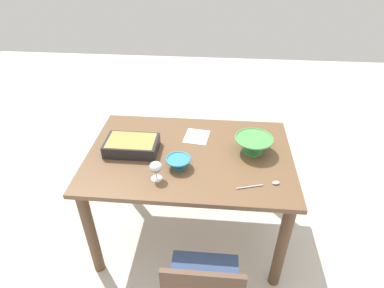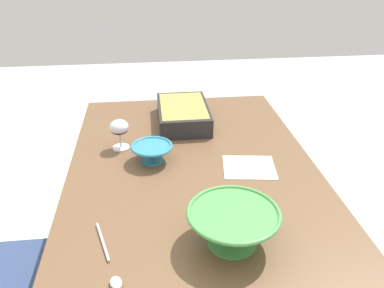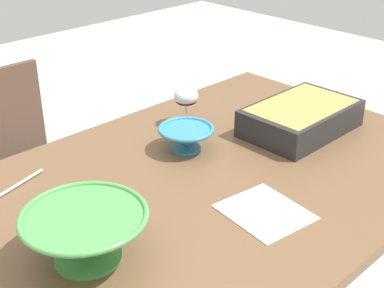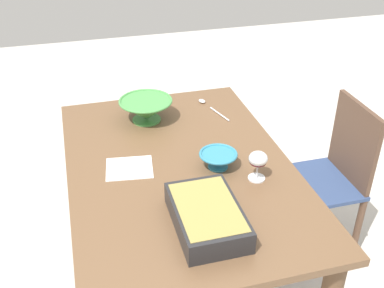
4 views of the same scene
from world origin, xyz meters
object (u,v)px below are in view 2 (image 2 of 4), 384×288
at_px(wine_glass, 119,129).
at_px(small_bowl, 233,226).
at_px(dining_table, 193,195).
at_px(casserole_dish, 184,113).
at_px(mixing_bowl, 152,152).
at_px(napkin, 249,167).
at_px(serving_spoon, 111,267).

xyz_separation_m(wine_glass, small_bowl, (0.60, 0.33, -0.02)).
height_order(dining_table, casserole_dish, casserole_dish).
relative_size(wine_glass, casserole_dish, 0.36).
xyz_separation_m(wine_glass, mixing_bowl, (0.12, 0.12, -0.05)).
relative_size(dining_table, napkin, 7.19).
xyz_separation_m(dining_table, serving_spoon, (0.48, -0.27, 0.14)).
bearing_deg(small_bowl, casserole_dish, -176.00).
height_order(serving_spoon, napkin, serving_spoon).
relative_size(serving_spoon, napkin, 1.38).
distance_m(wine_glass, serving_spoon, 0.66).
xyz_separation_m(mixing_bowl, small_bowl, (0.48, 0.21, 0.02)).
bearing_deg(wine_glass, napkin, 66.72).
bearing_deg(mixing_bowl, dining_table, 69.27).
relative_size(wine_glass, napkin, 0.66).
relative_size(wine_glass, mixing_bowl, 0.78).
xyz_separation_m(small_bowl, napkin, (-0.39, 0.15, -0.06)).
distance_m(wine_glass, mixing_bowl, 0.18).
bearing_deg(mixing_bowl, serving_spoon, -12.78).
distance_m(dining_table, serving_spoon, 0.57).
distance_m(mixing_bowl, serving_spoon, 0.55).
height_order(small_bowl, napkin, small_bowl).
bearing_deg(wine_glass, small_bowl, 29.26).
relative_size(dining_table, wine_glass, 10.96).
xyz_separation_m(mixing_bowl, napkin, (0.09, 0.36, -0.04)).
height_order(casserole_dish, napkin, casserole_dish).
bearing_deg(mixing_bowl, small_bowl, 23.74).
relative_size(casserole_dish, mixing_bowl, 2.19).
distance_m(mixing_bowl, napkin, 0.37).
height_order(wine_glass, napkin, wine_glass).
height_order(mixing_bowl, napkin, mixing_bowl).
height_order(wine_glass, serving_spoon, wine_glass).
xyz_separation_m(dining_table, mixing_bowl, (-0.06, -0.15, 0.17)).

